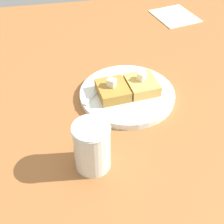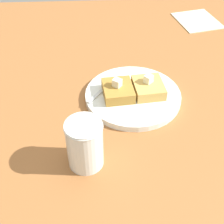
{
  "view_description": "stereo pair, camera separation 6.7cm",
  "coord_description": "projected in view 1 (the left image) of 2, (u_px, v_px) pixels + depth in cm",
  "views": [
    {
      "loc": [
        22.47,
        60.82,
        52.74
      ],
      "look_at": [
        13.04,
        11.99,
        7.36
      ],
      "focal_mm": 50.0,
      "sensor_mm": 36.0,
      "label": 1
    },
    {
      "loc": [
        15.8,
        61.65,
        52.74
      ],
      "look_at": [
        13.04,
        11.99,
        7.36
      ],
      "focal_mm": 50.0,
      "sensor_mm": 36.0,
      "label": 2
    }
  ],
  "objects": [
    {
      "name": "butter_pat_primary",
      "position": [
        142.0,
        76.0,
        0.76
      ],
      "size": [
        2.59,
        2.58,
        1.93
      ],
      "primitive_type": "cube",
      "rotation": [
        0.0,
        0.0,
        0.76
      ],
      "color": "#F3F1C9",
      "rests_on": "toast_slice_left"
    },
    {
      "name": "fork",
      "position": [
        102.0,
        84.0,
        0.79
      ],
      "size": [
        10.73,
        13.67,
        0.36
      ],
      "color": "silver",
      "rests_on": "plate"
    },
    {
      "name": "toast_slice_middle",
      "position": [
        113.0,
        90.0,
        0.75
      ],
      "size": [
        7.9,
        8.85,
        2.65
      ],
      "primitive_type": "cube",
      "rotation": [
        0.0,
        0.0,
        0.1
      ],
      "color": "#A67830",
      "rests_on": "plate"
    },
    {
      "name": "butter_pat_secondary",
      "position": [
        112.0,
        83.0,
        0.74
      ],
      "size": [
        2.58,
        2.54,
        1.93
      ],
      "primitive_type": "cube",
      "rotation": [
        0.0,
        0.0,
        2.49
      ],
      "color": "#F3ECCA",
      "rests_on": "toast_slice_middle"
    },
    {
      "name": "plate",
      "position": [
        127.0,
        94.0,
        0.78
      ],
      "size": [
        23.58,
        23.58,
        1.56
      ],
      "color": "silver",
      "rests_on": "table_surface"
    },
    {
      "name": "toast_slice_left",
      "position": [
        142.0,
        85.0,
        0.77
      ],
      "size": [
        7.9,
        8.85,
        2.65
      ],
      "primitive_type": "cube",
      "rotation": [
        0.0,
        0.0,
        0.1
      ],
      "color": "tan",
      "rests_on": "plate"
    },
    {
      "name": "napkin",
      "position": [
        175.0,
        16.0,
        1.11
      ],
      "size": [
        16.44,
        18.05,
        0.3
      ],
      "primitive_type": "cube",
      "rotation": [
        0.0,
        0.0,
        0.22
      ],
      "color": "beige",
      "rests_on": "table_surface"
    },
    {
      "name": "table_surface",
      "position": [
        152.0,
        92.0,
        0.82
      ],
      "size": [
        116.32,
        116.32,
        2.86
      ],
      "primitive_type": "cube",
      "color": "#965C2F",
      "rests_on": "ground"
    },
    {
      "name": "syrup_jar",
      "position": [
        92.0,
        149.0,
        0.59
      ],
      "size": [
        7.27,
        7.27,
        10.55
      ],
      "color": "#482308",
      "rests_on": "table_surface"
    }
  ]
}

